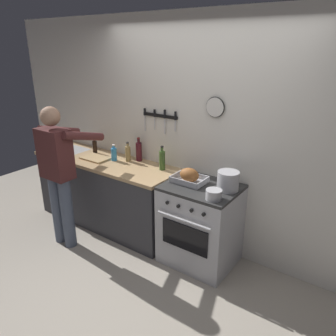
{
  "coord_description": "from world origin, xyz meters",
  "views": [
    {
      "loc": [
        1.73,
        -1.71,
        2.27
      ],
      "look_at": [
        -0.11,
        0.85,
        1.07
      ],
      "focal_mm": 34.95,
      "sensor_mm": 36.0,
      "label": 1
    }
  ],
  "objects_px": {
    "person_cook": "(59,169)",
    "roasting_pan": "(189,176)",
    "stove": "(200,224)",
    "cutting_board": "(95,158)",
    "bottle_dish_soap": "(114,154)",
    "bottle_soy_sauce": "(95,147)",
    "stock_pot": "(228,181)",
    "saucepan": "(214,195)",
    "bottle_wine_red": "(139,151)",
    "bottle_vinegar": "(128,153)",
    "bottle_olive_oil": "(162,160)"
  },
  "relations": [
    {
      "from": "bottle_olive_oil",
      "to": "bottle_vinegar",
      "type": "bearing_deg",
      "value": -178.77
    },
    {
      "from": "stove",
      "to": "person_cook",
      "type": "xyz_separation_m",
      "value": [
        -1.49,
        -0.63,
        0.5
      ]
    },
    {
      "from": "stock_pot",
      "to": "bottle_dish_soap",
      "type": "relative_size",
      "value": 1.05
    },
    {
      "from": "roasting_pan",
      "to": "bottle_vinegar",
      "type": "distance_m",
      "value": 0.98
    },
    {
      "from": "bottle_vinegar",
      "to": "bottle_wine_red",
      "type": "bearing_deg",
      "value": 41.85
    },
    {
      "from": "cutting_board",
      "to": "stock_pot",
      "type": "bearing_deg",
      "value": 3.73
    },
    {
      "from": "cutting_board",
      "to": "bottle_vinegar",
      "type": "distance_m",
      "value": 0.44
    },
    {
      "from": "cutting_board",
      "to": "bottle_dish_soap",
      "type": "height_order",
      "value": "bottle_dish_soap"
    },
    {
      "from": "roasting_pan",
      "to": "bottle_dish_soap",
      "type": "height_order",
      "value": "bottle_dish_soap"
    },
    {
      "from": "cutting_board",
      "to": "bottle_wine_red",
      "type": "xyz_separation_m",
      "value": [
        0.5,
        0.27,
        0.11
      ]
    },
    {
      "from": "person_cook",
      "to": "bottle_soy_sauce",
      "type": "xyz_separation_m",
      "value": [
        -0.23,
        0.75,
        0.04
      ]
    },
    {
      "from": "saucepan",
      "to": "cutting_board",
      "type": "distance_m",
      "value": 1.78
    },
    {
      "from": "stove",
      "to": "stock_pot",
      "type": "distance_m",
      "value": 0.61
    },
    {
      "from": "cutting_board",
      "to": "bottle_wine_red",
      "type": "distance_m",
      "value": 0.58
    },
    {
      "from": "stove",
      "to": "person_cook",
      "type": "height_order",
      "value": "person_cook"
    },
    {
      "from": "stove",
      "to": "bottle_soy_sauce",
      "type": "bearing_deg",
      "value": 175.98
    },
    {
      "from": "stove",
      "to": "cutting_board",
      "type": "height_order",
      "value": "cutting_board"
    },
    {
      "from": "bottle_dish_soap",
      "to": "bottle_wine_red",
      "type": "bearing_deg",
      "value": 33.87
    },
    {
      "from": "bottle_dish_soap",
      "to": "bottle_olive_oil",
      "type": "bearing_deg",
      "value": 7.98
    },
    {
      "from": "stock_pot",
      "to": "bottle_wine_red",
      "type": "bearing_deg",
      "value": 173.18
    },
    {
      "from": "stock_pot",
      "to": "cutting_board",
      "type": "bearing_deg",
      "value": -176.27
    },
    {
      "from": "bottle_wine_red",
      "to": "cutting_board",
      "type": "bearing_deg",
      "value": -151.48
    },
    {
      "from": "bottle_vinegar",
      "to": "bottle_olive_oil",
      "type": "height_order",
      "value": "bottle_olive_oil"
    },
    {
      "from": "stove",
      "to": "bottle_dish_soap",
      "type": "xyz_separation_m",
      "value": [
        -1.29,
        0.05,
        0.54
      ]
    },
    {
      "from": "stove",
      "to": "cutting_board",
      "type": "relative_size",
      "value": 2.5
    },
    {
      "from": "person_cook",
      "to": "bottle_soy_sauce",
      "type": "distance_m",
      "value": 0.79
    },
    {
      "from": "person_cook",
      "to": "bottle_olive_oil",
      "type": "bearing_deg",
      "value": -54.49
    },
    {
      "from": "cutting_board",
      "to": "bottle_dish_soap",
      "type": "distance_m",
      "value": 0.27
    },
    {
      "from": "stock_pot",
      "to": "bottle_soy_sauce",
      "type": "height_order",
      "value": "bottle_soy_sauce"
    },
    {
      "from": "cutting_board",
      "to": "bottle_olive_oil",
      "type": "height_order",
      "value": "bottle_olive_oil"
    },
    {
      "from": "bottle_soy_sauce",
      "to": "stock_pot",
      "type": "bearing_deg",
      "value": -1.42
    },
    {
      "from": "person_cook",
      "to": "roasting_pan",
      "type": "relative_size",
      "value": 4.72
    },
    {
      "from": "bottle_dish_soap",
      "to": "bottle_vinegar",
      "type": "bearing_deg",
      "value": 27.84
    },
    {
      "from": "person_cook",
      "to": "stock_pot",
      "type": "height_order",
      "value": "person_cook"
    },
    {
      "from": "cutting_board",
      "to": "bottle_soy_sauce",
      "type": "relative_size",
      "value": 1.67
    },
    {
      "from": "bottle_olive_oil",
      "to": "bottle_soy_sauce",
      "type": "bearing_deg",
      "value": -178.67
    },
    {
      "from": "stove",
      "to": "person_cook",
      "type": "relative_size",
      "value": 0.54
    },
    {
      "from": "roasting_pan",
      "to": "bottle_dish_soap",
      "type": "relative_size",
      "value": 1.7
    },
    {
      "from": "stove",
      "to": "bottle_vinegar",
      "type": "relative_size",
      "value": 3.68
    },
    {
      "from": "stock_pot",
      "to": "bottle_wine_red",
      "type": "relative_size",
      "value": 0.73
    },
    {
      "from": "stove",
      "to": "bottle_olive_oil",
      "type": "bearing_deg",
      "value": 166.63
    },
    {
      "from": "roasting_pan",
      "to": "cutting_board",
      "type": "height_order",
      "value": "roasting_pan"
    },
    {
      "from": "stock_pot",
      "to": "bottle_olive_oil",
      "type": "xyz_separation_m",
      "value": [
        -0.87,
        0.07,
        0.02
      ]
    },
    {
      "from": "stove",
      "to": "stock_pot",
      "type": "bearing_deg",
      "value": 15.77
    },
    {
      "from": "stove",
      "to": "bottle_wine_red",
      "type": "height_order",
      "value": "bottle_wine_red"
    },
    {
      "from": "bottle_wine_red",
      "to": "stove",
      "type": "bearing_deg",
      "value": -12.33
    },
    {
      "from": "stove",
      "to": "saucepan",
      "type": "bearing_deg",
      "value": -39.2
    },
    {
      "from": "bottle_wine_red",
      "to": "bottle_vinegar",
      "type": "bearing_deg",
      "value": -138.15
    },
    {
      "from": "person_cook",
      "to": "bottle_dish_soap",
      "type": "xyz_separation_m",
      "value": [
        0.2,
        0.68,
        0.03
      ]
    },
    {
      "from": "stove",
      "to": "person_cook",
      "type": "bearing_deg",
      "value": -157.07
    }
  ]
}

